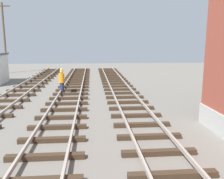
# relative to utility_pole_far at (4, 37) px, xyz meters

# --- Properties ---
(utility_pole_far) EXTENTS (1.80, 0.24, 8.33)m
(utility_pole_far) POSITION_rel_utility_pole_far_xyz_m (0.00, 0.00, 0.00)
(utility_pole_far) COLOR brown
(utility_pole_far) RESTS_ON ground
(track_worker_foreground) EXTENTS (0.40, 0.40, 1.87)m
(track_worker_foreground) POSITION_rel_utility_pole_far_xyz_m (8.25, -13.27, -3.43)
(track_worker_foreground) COLOR #262D4C
(track_worker_foreground) RESTS_ON ground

